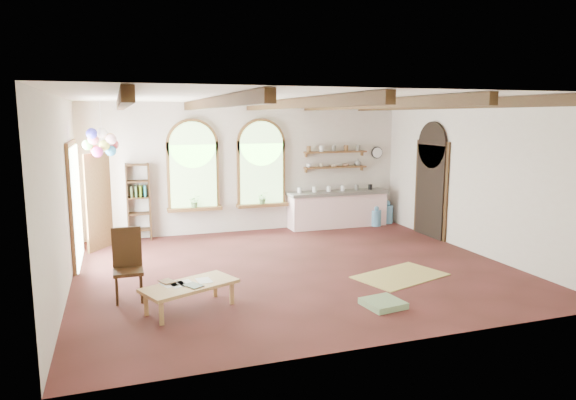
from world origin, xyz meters
name	(u,v)px	position (x,y,z in m)	size (l,w,h in m)	color
floor	(295,268)	(0.00, 0.00, 0.00)	(8.00, 8.00, 0.00)	#562523
ceiling_beams	(296,103)	(0.00, 0.00, 3.10)	(6.20, 6.80, 0.18)	#3E2A13
window_left	(193,169)	(-1.40, 3.43, 1.63)	(1.30, 0.28, 2.20)	brown
window_right	(261,166)	(0.30, 3.43, 1.63)	(1.30, 0.28, 2.20)	brown
left_doorway	(75,205)	(-3.95, 1.80, 1.15)	(0.10, 1.90, 2.50)	brown
right_doorway	(430,191)	(3.95, 1.50, 1.10)	(0.10, 1.30, 2.40)	black
kitchen_counter	(338,209)	(2.30, 3.20, 0.48)	(2.68, 0.62, 0.94)	#FAD4DA
wall_shelf_lower	(335,167)	(2.30, 3.38, 1.55)	(1.70, 0.24, 0.04)	brown
wall_shelf_upper	(336,152)	(2.30, 3.38, 1.95)	(1.70, 0.24, 0.04)	brown
wall_clock	(377,153)	(3.55, 3.45, 1.90)	(0.32, 0.32, 0.04)	black
bookshelf	(138,202)	(-2.70, 3.32, 0.90)	(0.53, 0.32, 1.80)	#3E2A13
coffee_table	(190,287)	(-2.20, -1.48, 0.35)	(1.54, 1.15, 0.40)	tan
side_chair	(129,280)	(-3.06, -0.77, 0.33)	(0.45, 0.45, 1.14)	#3E2A13
floor_mat	(400,276)	(1.64, -1.07, 0.01)	(1.61, 1.00, 0.02)	tan
floor_cushion	(383,303)	(0.61, -2.30, 0.05)	(0.55, 0.55, 0.10)	gray
water_jug_a	(387,213)	(3.75, 3.17, 0.27)	(0.32, 0.32, 0.62)	#5794BB
water_jug_b	(376,217)	(3.30, 2.96, 0.23)	(0.28, 0.28, 0.54)	#5794BB
balloon_cluster	(102,143)	(-3.41, 2.30, 2.33)	(0.72, 0.78, 1.14)	silver
table_book	(161,283)	(-2.60, -1.34, 0.41)	(0.18, 0.26, 0.02)	olive
tablet	(193,285)	(-2.16, -1.59, 0.40)	(0.19, 0.28, 0.01)	black
potted_plant_left	(195,201)	(-1.40, 3.32, 0.85)	(0.27, 0.23, 0.30)	#598C4C
potted_plant_right	(263,198)	(0.30, 3.32, 0.85)	(0.27, 0.23, 0.30)	#598C4C
shelf_cup_a	(309,166)	(1.55, 3.38, 1.62)	(0.12, 0.10, 0.10)	white
shelf_cup_b	(321,165)	(1.90, 3.38, 1.62)	(0.10, 0.10, 0.09)	beige
shelf_bowl_a	(334,166)	(2.25, 3.38, 1.60)	(0.22, 0.22, 0.05)	beige
shelf_bowl_b	(346,165)	(2.60, 3.38, 1.60)	(0.20, 0.20, 0.06)	#8C664C
shelf_vase	(358,162)	(2.95, 3.38, 1.67)	(0.18, 0.18, 0.19)	slate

